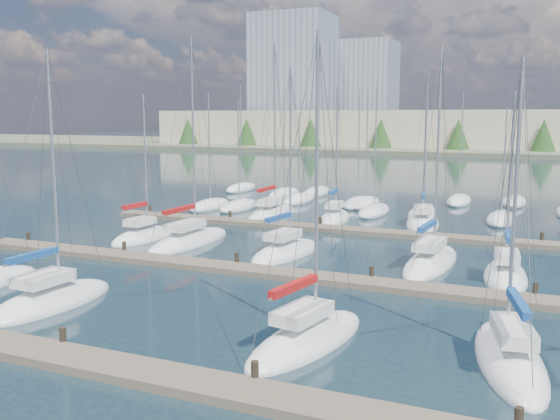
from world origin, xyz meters
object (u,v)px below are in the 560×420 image
at_px(sailboat_p, 423,223).
at_px(sailboat_n, 272,214).
at_px(sailboat_j, 286,252).
at_px(sailboat_o, 335,218).
at_px(sailboat_k, 431,262).
at_px(sailboat_c, 51,301).
at_px(sailboat_d, 307,340).
at_px(sailboat_f, 510,359).
at_px(sailboat_i, 189,241).
at_px(sailboat_l, 505,276).
at_px(sailboat_h, 143,237).

xyz_separation_m(sailboat_p, sailboat_n, (-12.95, -0.80, 0.01)).
distance_m(sailboat_j, sailboat_o, 13.81).
height_order(sailboat_j, sailboat_k, sailboat_k).
relative_size(sailboat_c, sailboat_p, 0.94).
bearing_deg(sailboat_c, sailboat_k, 47.39).
xyz_separation_m(sailboat_d, sailboat_n, (-14.05, 27.53, 0.01)).
bearing_deg(sailboat_c, sailboat_f, 5.36).
bearing_deg(sailboat_i, sailboat_j, -3.36).
xyz_separation_m(sailboat_i, sailboat_k, (16.30, 0.39, -0.00)).
bearing_deg(sailboat_o, sailboat_d, -81.36).
relative_size(sailboat_f, sailboat_o, 0.95).
bearing_deg(sailboat_l, sailboat_i, 170.08).
bearing_deg(sailboat_c, sailboat_i, 98.12).
height_order(sailboat_j, sailboat_o, sailboat_j).
distance_m(sailboat_f, sailboat_n, 33.94).
bearing_deg(sailboat_o, sailboat_n, 172.94).
distance_m(sailboat_i, sailboat_k, 16.30).
relative_size(sailboat_p, sailboat_k, 0.98).
bearing_deg(sailboat_k, sailboat_f, -65.97).
height_order(sailboat_i, sailboat_p, sailboat_i).
relative_size(sailboat_o, sailboat_l, 1.12).
distance_m(sailboat_h, sailboat_k, 20.08).
bearing_deg(sailboat_n, sailboat_p, 1.86).
height_order(sailboat_f, sailboat_k, sailboat_k).
xyz_separation_m(sailboat_j, sailboat_c, (-5.83, -14.00, -0.00)).
xyz_separation_m(sailboat_f, sailboat_n, (-21.30, 26.42, 0.01)).
distance_m(sailboat_f, sailboat_k, 14.72).
bearing_deg(sailboat_j, sailboat_h, -176.36).
bearing_deg(sailboat_h, sailboat_l, -0.33).
bearing_deg(sailboat_d, sailboat_n, 127.11).
relative_size(sailboat_h, sailboat_c, 0.88).
relative_size(sailboat_c, sailboat_l, 1.16).
xyz_separation_m(sailboat_l, sailboat_n, (-20.30, 14.35, 0.01)).
height_order(sailboat_f, sailboat_c, sailboat_c).
bearing_deg(sailboat_o, sailboat_f, -67.69).
height_order(sailboat_o, sailboat_l, sailboat_o).
xyz_separation_m(sailboat_i, sailboat_p, (13.20, 13.86, -0.01)).
relative_size(sailboat_h, sailboat_p, 0.83).
bearing_deg(sailboat_p, sailboat_c, -121.31).
distance_m(sailboat_j, sailboat_c, 15.17).
distance_m(sailboat_f, sailboat_h, 28.60).
bearing_deg(sailboat_k, sailboat_i, -175.51).
xyz_separation_m(sailboat_o, sailboat_n, (-5.76, -0.10, -0.00)).
distance_m(sailboat_h, sailboat_d, 23.10).
distance_m(sailboat_h, sailboat_l, 24.36).
height_order(sailboat_c, sailboat_n, sailboat_n).
bearing_deg(sailboat_j, sailboat_i, -178.26).
relative_size(sailboat_j, sailboat_o, 1.04).
height_order(sailboat_h, sailboat_c, sailboat_c).
xyz_separation_m(sailboat_o, sailboat_k, (10.28, -12.77, -0.01)).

